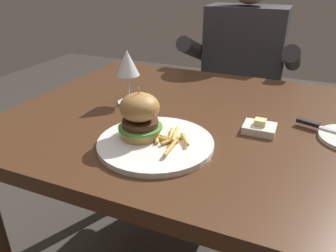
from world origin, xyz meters
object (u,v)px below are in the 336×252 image
object	(u,v)px
burger_sandwich	(140,115)
butter_dish	(259,128)
main_plate	(156,143)
diner_person	(240,94)
wine_glass	(127,65)
table_knife	(331,129)

from	to	relation	value
burger_sandwich	butter_dish	xyz separation A→B (m)	(0.26, 0.17, -0.06)
main_plate	butter_dish	distance (m)	0.28
diner_person	wine_glass	bearing A→B (deg)	-107.39
table_knife	butter_dish	world-z (taller)	butter_dish
main_plate	burger_sandwich	world-z (taller)	burger_sandwich
diner_person	butter_dish	bearing A→B (deg)	-75.52
burger_sandwich	main_plate	bearing A→B (deg)	-9.84
main_plate	burger_sandwich	bearing A→B (deg)	170.16
main_plate	wine_glass	size ratio (longest dim) A/B	1.66
main_plate	wine_glass	world-z (taller)	wine_glass
burger_sandwich	wine_glass	world-z (taller)	wine_glass
burger_sandwich	diner_person	world-z (taller)	diner_person
wine_glass	butter_dish	distance (m)	0.44
wine_glass	table_knife	bearing A→B (deg)	1.33
main_plate	table_knife	size ratio (longest dim) A/B	1.33
wine_glass	butter_dish	xyz separation A→B (m)	(0.42, -0.05, -0.11)
table_knife	diner_person	bearing A→B (deg)	117.79
main_plate	butter_dish	xyz separation A→B (m)	(0.22, 0.18, 0.00)
table_knife	main_plate	bearing A→B (deg)	-148.78
wine_glass	table_knife	world-z (taller)	wine_glass
table_knife	diner_person	distance (m)	0.81
burger_sandwich	table_knife	world-z (taller)	burger_sandwich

